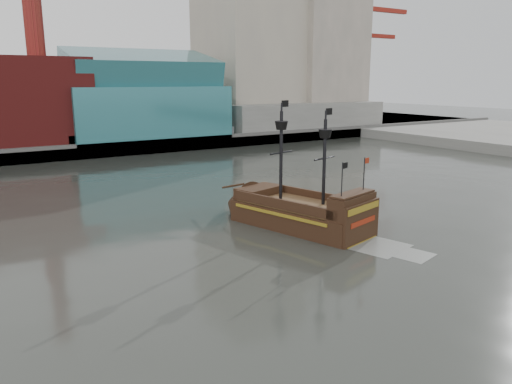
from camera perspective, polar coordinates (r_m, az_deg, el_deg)
ground at (r=36.82m, az=11.51°, el=-8.66°), size 400.00×400.00×0.00m
promenade_far at (r=119.58m, az=-20.65°, el=6.03°), size 220.00×60.00×2.00m
seawall at (r=91.05m, az=-16.75°, el=4.64°), size 220.00×1.00×2.60m
skyline at (r=113.47m, az=-18.10°, el=17.84°), size 149.00×45.00×62.00m
crane_a at (r=148.07m, az=12.03°, el=14.72°), size 22.50×4.00×32.25m
crane_b at (r=161.83m, az=11.95°, el=13.28°), size 19.10×4.00×26.25m
pirate_ship at (r=45.73m, az=5.29°, el=-2.74°), size 8.98×17.16×12.32m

